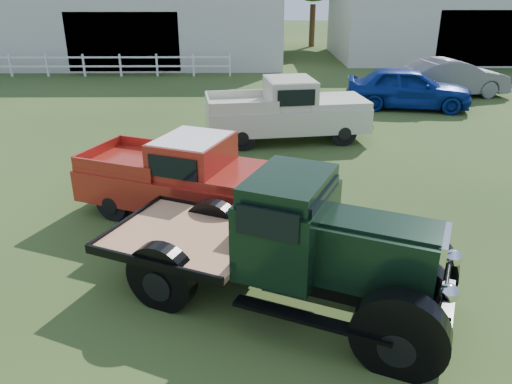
{
  "coord_description": "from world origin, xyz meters",
  "views": [
    {
      "loc": [
        0.08,
        -7.92,
        4.96
      ],
      "look_at": [
        0.2,
        1.2,
        1.05
      ],
      "focal_mm": 35.0,
      "sensor_mm": 36.0,
      "label": 1
    }
  ],
  "objects_px": {
    "red_pickup": "(190,177)",
    "misc_car_blue": "(408,88)",
    "white_pickup": "(286,110)",
    "vintage_flatbed": "(281,241)",
    "misc_car_grey": "(451,78)"
  },
  "relations": [
    {
      "from": "red_pickup",
      "to": "misc_car_blue",
      "type": "xyz_separation_m",
      "value": [
        7.83,
        10.12,
        -0.08
      ]
    },
    {
      "from": "red_pickup",
      "to": "misc_car_blue",
      "type": "relative_size",
      "value": 1.03
    },
    {
      "from": "white_pickup",
      "to": "misc_car_blue",
      "type": "xyz_separation_m",
      "value": [
        5.3,
        4.36,
        -0.15
      ]
    },
    {
      "from": "red_pickup",
      "to": "misc_car_blue",
      "type": "distance_m",
      "value": 12.79
    },
    {
      "from": "misc_car_blue",
      "to": "vintage_flatbed",
      "type": "bearing_deg",
      "value": 166.74
    },
    {
      "from": "red_pickup",
      "to": "misc_car_grey",
      "type": "height_order",
      "value": "red_pickup"
    },
    {
      "from": "misc_car_blue",
      "to": "white_pickup",
      "type": "bearing_deg",
      "value": 140.25
    },
    {
      "from": "vintage_flatbed",
      "to": "white_pickup",
      "type": "distance_m",
      "value": 9.09
    },
    {
      "from": "vintage_flatbed",
      "to": "misc_car_grey",
      "type": "height_order",
      "value": "vintage_flatbed"
    },
    {
      "from": "vintage_flatbed",
      "to": "red_pickup",
      "type": "relative_size",
      "value": 1.11
    },
    {
      "from": "white_pickup",
      "to": "misc_car_blue",
      "type": "bearing_deg",
      "value": 31.27
    },
    {
      "from": "misc_car_grey",
      "to": "misc_car_blue",
      "type": "bearing_deg",
      "value": 121.67
    },
    {
      "from": "red_pickup",
      "to": "misc_car_grey",
      "type": "distance_m",
      "value": 16.22
    },
    {
      "from": "red_pickup",
      "to": "white_pickup",
      "type": "distance_m",
      "value": 6.29
    },
    {
      "from": "red_pickup",
      "to": "vintage_flatbed",
      "type": "bearing_deg",
      "value": -38.93
    }
  ]
}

